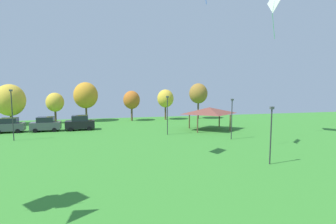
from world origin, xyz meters
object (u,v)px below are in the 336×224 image
Objects in this scene: treeline_tree_1 at (55,102)px; treeline_tree_2 at (86,95)px; park_pavilion at (209,111)px; treeline_tree_4 at (165,99)px; parked_car_second_from_left at (46,124)px; treeline_tree_5 at (198,94)px; treeline_tree_3 at (132,100)px; treeline_tree_0 at (10,100)px; light_post_0 at (167,113)px; kite_flying_3 at (275,2)px; parked_car_leftmost at (10,125)px; light_post_1 at (232,116)px; parked_car_third_from_left at (80,123)px; light_post_3 at (271,131)px; light_post_2 at (12,112)px.

treeline_tree_1 is 5.70m from treeline_tree_2.
treeline_tree_4 reaches higher than park_pavilion.
treeline_tree_5 is at bearing 16.36° from parked_car_second_from_left.
treeline_tree_1 is at bearing -179.42° from treeline_tree_4.
treeline_tree_0 is at bearing -178.50° from treeline_tree_3.
treeline_tree_0 is 1.28× the size of treeline_tree_1.
park_pavilion is 14.22m from treeline_tree_4.
light_post_0 is 29.52m from treeline_tree_0.
parked_car_leftmost is (-36.57, 10.87, -17.14)m from kite_flying_3.
light_post_1 is at bearing -24.83° from parked_car_leftmost.
light_post_0 is (17.66, -6.87, 2.06)m from parked_car_second_from_left.
kite_flying_3 is 20.84m from light_post_0.
treeline_tree_0 is at bearing 143.82° from parked_car_third_from_left.
parked_car_third_from_left is (10.11, -0.06, 0.06)m from parked_car_leftmost.
kite_flying_3 is 0.98× the size of park_pavilion.
light_post_1 is 1.02× the size of light_post_3.
treeline_tree_5 is (2.91, 13.42, 2.22)m from park_pavilion.
parked_car_leftmost is 36.59m from light_post_3.
treeline_tree_2 reaches higher than parked_car_third_from_left.
treeline_tree_5 is at bearing -1.10° from treeline_tree_4.
treeline_tree_3 is (16.53, 15.33, 0.43)m from light_post_2.
parked_car_third_from_left is at bearing -134.81° from treeline_tree_3.
light_post_0 reaches higher than park_pavilion.
treeline_tree_1 is at bearing -167.10° from treeline_tree_2.
light_post_0 is (-7.39, -2.52, 0.10)m from park_pavilion.
light_post_3 reaches higher than parked_car_leftmost.
treeline_tree_0 is at bearing 130.08° from parked_car_second_from_left.
kite_flying_3 is at bearing -62.11° from treeline_tree_4.
treeline_tree_3 is (-3.66, 15.89, 0.95)m from light_post_0.
treeline_tree_2 is 1.03× the size of treeline_tree_5.
treeline_tree_0 is 21.55m from treeline_tree_3.
treeline_tree_2 is at bearing 64.86° from light_post_2.
light_post_3 is 0.93× the size of treeline_tree_1.
treeline_tree_4 is at bearing 178.90° from treeline_tree_5.
kite_flying_3 is 17.70m from park_pavilion.
treeline_tree_5 reaches higher than park_pavilion.
light_post_0 is at bearing -122.88° from treeline_tree_5.
treeline_tree_2 is (12.78, 1.78, 0.66)m from treeline_tree_0.
treeline_tree_3 is (8.95, 9.01, 2.97)m from parked_car_third_from_left.
treeline_tree_0 reaches higher than light_post_3.
parked_car_third_from_left is at bearing -149.92° from treeline_tree_4.
treeline_tree_2 is at bearing 143.64° from park_pavilion.
kite_flying_3 reaches higher than treeline_tree_5.
light_post_1 is (20.13, -11.82, 1.91)m from parked_car_third_from_left.
treeline_tree_3 is at bearing -7.87° from treeline_tree_2.
kite_flying_3 is at bearing 56.17° from light_post_3.
light_post_3 is at bearing -53.03° from treeline_tree_1.
light_post_0 is at bearing -77.04° from treeline_tree_3.
parked_car_second_from_left is 0.66× the size of light_post_2.
treeline_tree_0 reaches higher than light_post_1.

